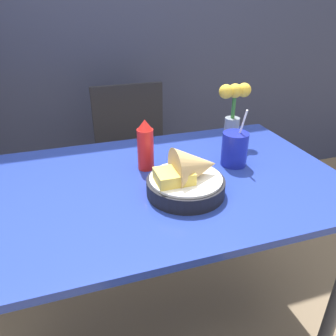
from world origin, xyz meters
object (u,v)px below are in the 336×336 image
food_basket (189,178)px  ketchup_bottle (145,145)px  chair_far_window (133,151)px  drink_cup (234,150)px  flower_vase (233,109)px

food_basket → ketchup_bottle: 0.23m
chair_far_window → drink_cup: drink_cup is taller
chair_far_window → flower_vase: flower_vase is taller
chair_far_window → food_basket: (-0.00, -0.86, 0.28)m
chair_far_window → food_basket: food_basket is taller
food_basket → drink_cup: (0.23, 0.14, 0.00)m
ketchup_bottle → drink_cup: bearing=-12.3°
drink_cup → flower_vase: bearing=65.5°
drink_cup → chair_far_window: bearing=107.8°
chair_far_window → flower_vase: 0.73m
drink_cup → flower_vase: 0.22m
ketchup_bottle → drink_cup: 0.32m
drink_cup → ketchup_bottle: bearing=167.7°
food_basket → flower_vase: bearing=45.5°
chair_far_window → food_basket: bearing=-90.1°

